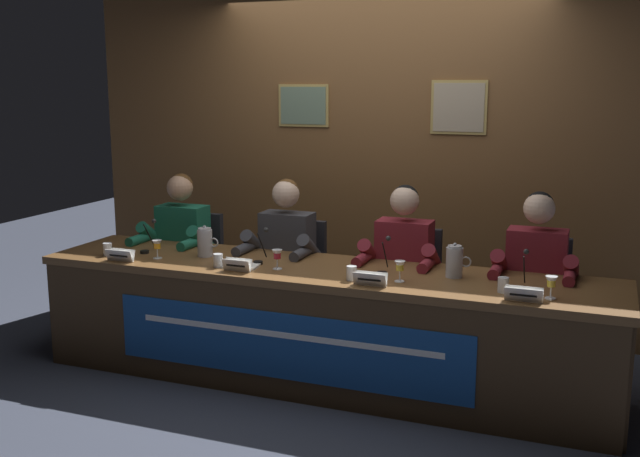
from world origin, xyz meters
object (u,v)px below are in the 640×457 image
conference_table (313,308)px  nameplate_far_right (524,294)px  juice_glass_far_right (551,283)px  water_pitcher_right_side (455,262)px  juice_glass_center_left (277,256)px  water_cup_far_left (108,250)px  microphone_far_right (523,277)px  nameplate_far_left (120,255)px  panelist_center_right (401,264)px  panelist_far_left (177,245)px  chair_far_right (535,311)px  chair_center_right (408,297)px  water_pitcher_left_side (205,242)px  juice_glass_far_left (157,246)px  water_cup_far_right (503,286)px  microphone_far_left (148,241)px  chair_far_left (193,275)px  panelist_center_left (283,254)px  nameplate_center_right (370,279)px  water_cup_center_left (218,261)px  juice_glass_center_right (400,267)px  chair_center_left (294,285)px  nameplate_center_left (237,265)px  document_stack_center_left (242,266)px  microphone_center_right (384,261)px  water_cup_center_right (352,274)px  panelist_far_right (534,276)px  microphone_center_left (261,251)px

conference_table → nameplate_far_right: nameplate_far_right is taller
juice_glass_far_right → water_pitcher_right_side: bearing=155.2°
conference_table → juice_glass_center_left: juice_glass_center_left is taller
water_cup_far_left → microphone_far_right: 2.69m
nameplate_far_left → panelist_center_right: (1.69, 0.68, -0.07)m
panelist_far_left → chair_far_right: bearing=4.5°
chair_center_right → water_pitcher_left_side: size_ratio=4.30×
juice_glass_far_left → chair_far_right: chair_far_right is taller
conference_table → water_cup_far_left: (-1.45, -0.08, 0.27)m
chair_center_right → nameplate_far_right: chair_center_right is taller
water_cup_far_left → water_cup_far_right: 2.59m
chair_far_right → water_pitcher_right_side: size_ratio=4.30×
water_cup_far_left → microphone_far_left: (0.19, 0.18, 0.04)m
chair_far_left → panelist_far_left: (0.00, -0.20, 0.28)m
chair_far_left → panelist_center_left: bearing=-13.3°
nameplate_center_right → water_pitcher_right_side: 0.55m
nameplate_center_right → nameplate_far_right: same height
water_cup_far_right → water_pitcher_left_side: 1.98m
chair_center_right → microphone_far_right: (0.82, -0.64, 0.38)m
juice_glass_center_left → water_cup_center_left: 0.38m
juice_glass_center_right → juice_glass_far_right: 0.85m
microphone_far_left → chair_center_left: microphone_far_left is taller
chair_far_left → water_pitcher_right_side: (2.09, -0.50, 0.40)m
nameplate_center_left → document_stack_center_left: nameplate_center_left is taller
water_cup_center_left → chair_center_right: (1.03, 0.79, -0.34)m
chair_center_left → microphone_center_right: microphone_center_right is taller
panelist_center_left → conference_table: bearing=-49.2°
chair_center_right → juice_glass_far_left: bearing=-154.4°
water_cup_center_left → panelist_center_right: size_ratio=0.07×
water_cup_center_right → juice_glass_far_right: juice_glass_far_right is taller
nameplate_far_left → nameplate_far_right: (2.54, 0.00, 0.00)m
microphone_far_left → panelist_far_right: bearing=8.8°
chair_center_left → chair_center_right: size_ratio=1.00×
nameplate_far_left → document_stack_center_left: (0.80, 0.15, -0.03)m
microphone_center_right → microphone_center_left: bearing=-178.4°
water_cup_far_left → microphone_center_right: microphone_center_right is taller
conference_table → water_pitcher_left_side: water_pitcher_left_side is taller
nameplate_far_left → microphone_far_left: size_ratio=0.90×
panelist_far_left → nameplate_center_right: 1.81m
panelist_center_left → chair_far_right: 1.72m
microphone_center_left → water_cup_center_right: microphone_center_left is taller
panelist_center_right → panelist_far_right: 0.84m
chair_center_left → water_pitcher_right_side: (1.25, -0.50, 0.40)m
nameplate_far_right → nameplate_center_left: bearing=178.9°
water_pitcher_right_side → panelist_far_left: bearing=171.9°
conference_table → juice_glass_center_right: juice_glass_center_right is taller
conference_table → water_cup_far_left: 1.47m
nameplate_far_left → juice_glass_far_left: bearing=40.5°
juice_glass_center_left → juice_glass_far_right: bearing=-2.1°
nameplate_center_left → panelist_far_right: 1.82m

